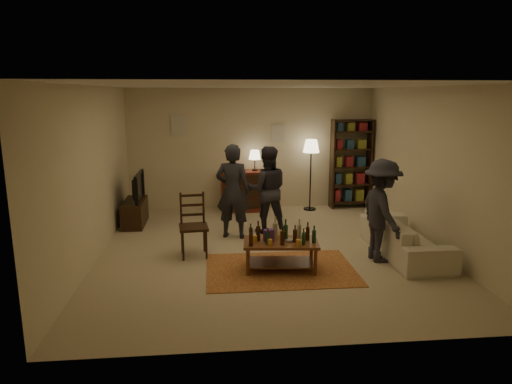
{
  "coord_description": "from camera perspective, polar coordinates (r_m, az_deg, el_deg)",
  "views": [
    {
      "loc": [
        -0.91,
        -7.21,
        2.58
      ],
      "look_at": [
        -0.18,
        0.1,
        0.99
      ],
      "focal_mm": 32.0,
      "sensor_mm": 36.0,
      "label": 1
    }
  ],
  "objects": [
    {
      "name": "bookshelf",
      "position": [
        10.59,
        11.74,
        3.57
      ],
      "size": [
        0.9,
        0.34,
        2.02
      ],
      "color": "#312010",
      "rests_on": "ground"
    },
    {
      "name": "sofa",
      "position": [
        7.83,
        18.1,
        -5.3
      ],
      "size": [
        0.81,
        2.08,
        0.61
      ],
      "primitive_type": "imported",
      "rotation": [
        0.0,
        0.0,
        1.57
      ],
      "color": "beige",
      "rests_on": "ground"
    },
    {
      "name": "room_shell",
      "position": [
        10.22,
        -4.24,
        7.89
      ],
      "size": [
        6.0,
        6.0,
        6.0
      ],
      "color": "beige",
      "rests_on": "ground"
    },
    {
      "name": "dining_chair",
      "position": [
        7.43,
        -7.87,
        -3.75
      ],
      "size": [
        0.49,
        0.49,
        1.04
      ],
      "rotation": [
        0.0,
        0.0,
        0.1
      ],
      "color": "#312010",
      "rests_on": "ground"
    },
    {
      "name": "rug",
      "position": [
        6.92,
        3.08,
        -9.63
      ],
      "size": [
        2.2,
        1.5,
        0.01
      ],
      "primitive_type": "cube",
      "color": "maroon",
      "rests_on": "ground"
    },
    {
      "name": "person_right",
      "position": [
        8.53,
        1.38,
        0.28
      ],
      "size": [
        0.81,
        0.64,
        1.63
      ],
      "primitive_type": "imported",
      "rotation": [
        0.0,
        0.0,
        3.11
      ],
      "color": "#292830",
      "rests_on": "ground"
    },
    {
      "name": "floor",
      "position": [
        7.71,
        1.44,
        -7.32
      ],
      "size": [
        6.0,
        6.0,
        0.0
      ],
      "primitive_type": "plane",
      "color": "#C6B793",
      "rests_on": "ground"
    },
    {
      "name": "tv_stand",
      "position": [
        9.4,
        -14.92,
        -1.7
      ],
      "size": [
        0.4,
        1.0,
        1.06
      ],
      "color": "#312010",
      "rests_on": "ground"
    },
    {
      "name": "dresser",
      "position": [
        10.17,
        -1.51,
        0.27
      ],
      "size": [
        1.0,
        0.5,
        1.36
      ],
      "color": "maroon",
      "rests_on": "ground"
    },
    {
      "name": "floor_lamp",
      "position": [
        10.18,
        6.91,
        5.13
      ],
      "size": [
        0.36,
        0.36,
        1.59
      ],
      "color": "black",
      "rests_on": "ground"
    },
    {
      "name": "person_left",
      "position": [
        8.2,
        -2.91,
        0.09
      ],
      "size": [
        0.72,
        0.57,
        1.72
      ],
      "primitive_type": "imported",
      "rotation": [
        0.0,
        0.0,
        2.86
      ],
      "color": "#212228",
      "rests_on": "ground"
    },
    {
      "name": "coffee_table",
      "position": [
        6.78,
        3.12,
        -6.52
      ],
      "size": [
        1.14,
        0.7,
        0.79
      ],
      "rotation": [
        0.0,
        0.0,
        -0.1
      ],
      "color": "brown",
      "rests_on": "ground"
    },
    {
      "name": "person_by_sofa",
      "position": [
        7.32,
        15.42,
        -2.28
      ],
      "size": [
        0.68,
        1.08,
        1.61
      ],
      "primitive_type": "imported",
      "rotation": [
        0.0,
        0.0,
        1.65
      ],
      "color": "#27272F",
      "rests_on": "ground"
    }
  ]
}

